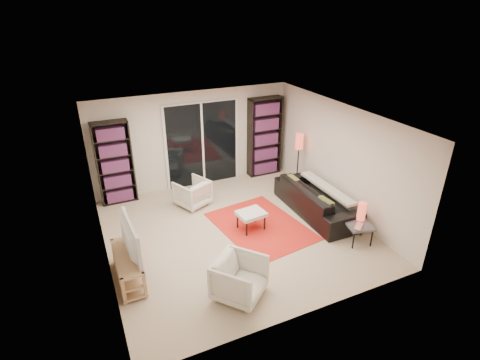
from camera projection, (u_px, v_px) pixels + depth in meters
name	position (u px, v px, depth m)	size (l,w,h in m)	color
floor	(235.00, 231.00, 7.73)	(5.00, 5.00, 0.00)	beige
wall_back	(194.00, 140.00, 9.26)	(5.00, 0.02, 2.40)	beige
wall_front	(308.00, 250.00, 5.16)	(5.00, 0.02, 2.40)	beige
wall_left	(98.00, 206.00, 6.27)	(0.02, 5.00, 2.40)	beige
wall_right	(340.00, 159.00, 8.14)	(0.02, 5.00, 2.40)	beige
ceiling	(234.00, 119.00, 6.69)	(5.00, 5.00, 0.02)	white
sliding_door	(202.00, 145.00, 9.37)	(1.92, 0.08, 2.16)	white
bookshelf_left	(115.00, 163.00, 8.49)	(0.80, 0.30, 1.95)	black
bookshelf_right	(265.00, 137.00, 9.89)	(0.90, 0.30, 2.10)	black
tv_stand	(128.00, 267.00, 6.29)	(0.39, 1.20, 0.50)	tan
tv	(125.00, 239.00, 6.06)	(1.08, 0.14, 0.62)	black
rug	(260.00, 226.00, 7.90)	(1.60, 2.17, 0.01)	red
sofa	(316.00, 199.00, 8.29)	(2.27, 0.89, 0.66)	black
armchair_back	(192.00, 193.00, 8.61)	(0.67, 0.69, 0.62)	silver
armchair_front	(240.00, 278.00, 5.91)	(0.73, 0.75, 0.69)	silver
ottoman	(251.00, 214.00, 7.67)	(0.59, 0.51, 0.40)	silver
side_table	(359.00, 226.00, 7.25)	(0.57, 0.57, 0.40)	#45454A
laptop	(361.00, 227.00, 7.12)	(0.30, 0.19, 0.02)	silver
table_lamp	(362.00, 211.00, 7.31)	(0.16, 0.16, 0.37)	#D9432F
floor_lamp	(299.00, 147.00, 9.14)	(0.21, 0.21, 1.41)	black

